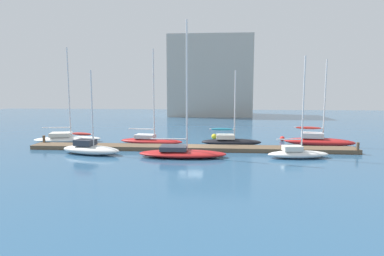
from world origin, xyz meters
name	(u,v)px	position (x,y,z in m)	size (l,w,h in m)	color
ground_plane	(190,150)	(0.00, 0.00, 0.00)	(120.00, 120.00, 0.00)	#2D567A
dock_pier	(190,148)	(0.00, 0.00, 0.21)	(32.77, 2.15, 0.41)	brown
dock_piling_near_end	(44,141)	(-15.99, 0.93, 0.58)	(0.28, 0.28, 1.16)	brown
dock_piling_far_end	(358,148)	(15.99, -0.93, 0.58)	(0.28, 0.28, 1.16)	brown
sailboat_0	(67,138)	(-14.64, 3.45, 0.50)	(7.78, 3.87, 10.77)	white
sailboat_1	(90,148)	(-9.35, -2.80, 0.58)	(6.22, 3.12, 7.88)	white
sailboat_2	(151,140)	(-4.75, 3.10, 0.49)	(7.37, 2.88, 10.47)	#B21E1E
sailboat_3	(182,152)	(-0.54, -3.41, 0.49)	(8.01, 2.65, 12.16)	#B21E1E
sailboat_4	(230,141)	(4.15, 2.95, 0.53)	(6.58, 2.05, 8.15)	black
sailboat_5	(298,153)	(9.91, -3.00, 0.51)	(5.62, 2.17, 9.06)	white
sailboat_6	(318,140)	(13.69, 3.52, 0.59)	(7.60, 3.31, 9.27)	#B21E1E
mooring_buoy_yellow	(214,137)	(2.34, 7.02, 0.33)	(0.66, 0.66, 0.66)	yellow
mooring_buoy_red	(282,139)	(10.40, 6.29, 0.29)	(0.58, 0.58, 0.58)	red
harbor_building_distant	(210,77)	(1.09, 41.50, 8.70)	(18.05, 11.79, 17.39)	#ADA89E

